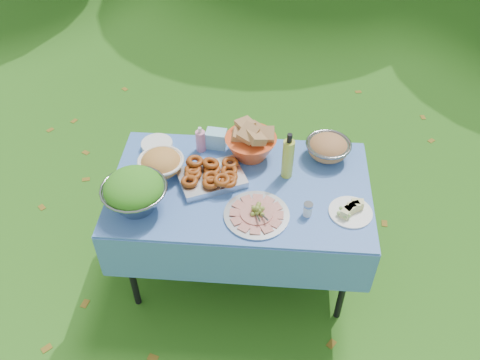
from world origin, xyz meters
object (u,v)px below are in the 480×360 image
Objects in this scene: salad_bowl at (134,192)px; charcuterie_platter at (257,211)px; pasta_bowl_steel at (328,148)px; picnic_table at (240,229)px; plate_stack at (157,146)px; bread_bowl at (251,142)px; oil_bottle at (288,155)px.

salad_bowl reaches higher than charcuterie_platter.
pasta_bowl_steel is at bearing 25.28° from salad_bowl.
plate_stack is at bearing 151.87° from picnic_table.
charcuterie_platter is (0.06, -0.49, -0.06)m from bread_bowl.
picnic_table is 0.49m from charcuterie_platter.
oil_bottle is (0.26, 0.11, 0.53)m from picnic_table.
pasta_bowl_steel is 0.31m from oil_bottle.
picnic_table is 5.56× the size of pasta_bowl_steel.
pasta_bowl_steel reaches higher than picnic_table.
pasta_bowl_steel is 0.65m from charcuterie_platter.
picnic_table is 7.68× the size of plate_stack.
picnic_table is 0.76m from salad_bowl.
pasta_bowl_steel is 0.88× the size of oil_bottle.
pasta_bowl_steel is 0.75× the size of charcuterie_platter.
picnic_table is at bearing 20.52° from salad_bowl.
picnic_table is at bearing 114.94° from charcuterie_platter.
salad_bowl is 1.14× the size of bread_bowl.
pasta_bowl_steel reaches higher than plate_stack.
pasta_bowl_steel reaches higher than charcuterie_platter.
salad_bowl is 1.16× the size of oil_bottle.
bread_bowl reaches higher than pasta_bowl_steel.
salad_bowl is at bearing -141.23° from bread_bowl.
plate_stack is 1.03m from pasta_bowl_steel.
salad_bowl is at bearing -159.48° from picnic_table.
salad_bowl is at bearing -154.72° from pasta_bowl_steel.
plate_stack is at bearing -179.70° from pasta_bowl_steel.
salad_bowl is at bearing -91.90° from plate_stack.
plate_stack is at bearing 141.43° from charcuterie_platter.
oil_bottle is (0.22, -0.16, 0.05)m from bread_bowl.
picnic_table is 0.55m from bread_bowl.
oil_bottle is at bearing 64.67° from charcuterie_platter.
bread_bowl is at bearing -177.27° from pasta_bowl_steel.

